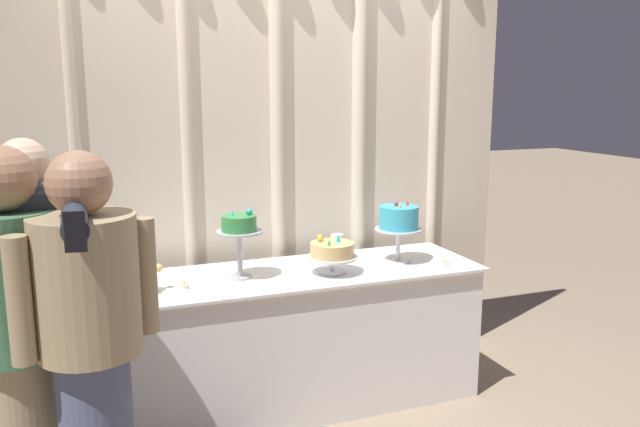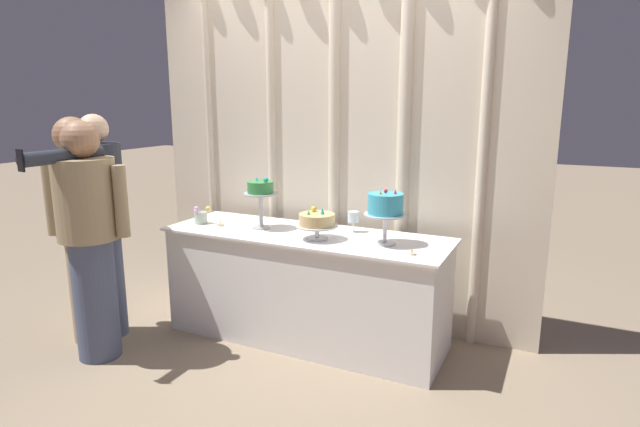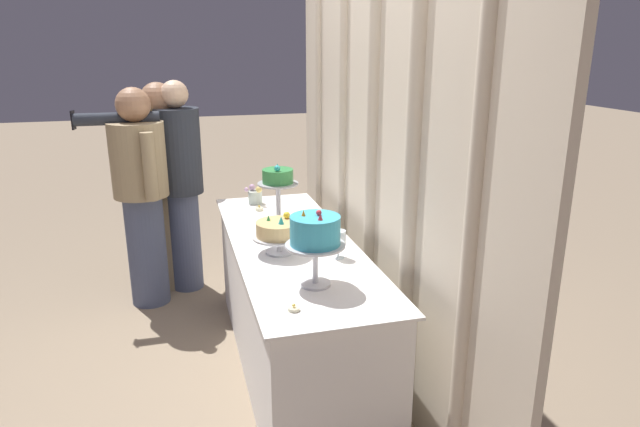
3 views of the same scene
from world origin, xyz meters
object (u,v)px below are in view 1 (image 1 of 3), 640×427
(cake_display_center, at_px, (332,252))
(tealight_near_left, at_px, (444,263))
(cake_display_leftmost, at_px, (239,228))
(cake_display_rightmost, at_px, (399,220))
(flower_vase, at_px, (148,281))
(tealight_far_left, at_px, (184,286))
(wine_glass, at_px, (337,241))
(guest_girl_blue_dress, at_px, (36,318))
(cake_table, at_px, (302,337))
(guest_man_dark_suit, at_px, (16,332))
(guest_man_pink_jacket, at_px, (91,345))

(cake_display_center, bearing_deg, tealight_near_left, -6.19)
(cake_display_leftmost, height_order, cake_display_rightmost, cake_display_leftmost)
(flower_vase, distance_m, tealight_far_left, 0.18)
(cake_display_center, distance_m, wine_glass, 0.31)
(tealight_far_left, height_order, guest_girl_blue_dress, guest_girl_blue_dress)
(wine_glass, height_order, tealight_near_left, wine_glass)
(cake_table, distance_m, guest_man_dark_suit, 1.59)
(guest_man_pink_jacket, bearing_deg, cake_display_rightmost, 25.52)
(cake_display_leftmost, xyz_separation_m, tealight_far_left, (-0.31, -0.07, -0.26))
(tealight_far_left, relative_size, tealight_near_left, 1.02)
(cake_table, bearing_deg, wine_glass, 31.93)
(tealight_near_left, bearing_deg, guest_man_pink_jacket, -160.99)
(cake_display_rightmost, bearing_deg, guest_man_dark_suit, -161.44)
(tealight_near_left, distance_m, guest_girl_blue_dress, 2.13)
(cake_table, bearing_deg, tealight_far_left, -173.11)
(tealight_near_left, height_order, guest_man_pink_jacket, guest_man_pink_jacket)
(cake_display_rightmost, bearing_deg, cake_table, 177.85)
(wine_glass, xyz_separation_m, flower_vase, (-1.10, -0.25, -0.05))
(wine_glass, distance_m, guest_man_dark_suit, 1.85)
(guest_man_dark_suit, bearing_deg, guest_man_pink_jacket, -30.78)
(cake_table, relative_size, cake_display_leftmost, 5.33)
(flower_vase, bearing_deg, tealight_far_left, -0.27)
(cake_table, xyz_separation_m, guest_man_pink_jacket, (-1.11, -0.83, 0.44))
(cake_display_center, height_order, tealight_far_left, cake_display_center)
(cake_display_leftmost, distance_m, wine_glass, 0.67)
(cake_table, distance_m, cake_display_rightmost, 0.85)
(wine_glass, height_order, guest_man_dark_suit, guest_man_dark_suit)
(cake_display_leftmost, bearing_deg, wine_glass, 16.39)
(cake_display_rightmost, distance_m, wine_glass, 0.38)
(cake_display_leftmost, relative_size, flower_vase, 2.80)
(wine_glass, height_order, flower_vase, wine_glass)
(cake_display_center, bearing_deg, cake_display_rightmost, 9.99)
(cake_display_center, height_order, wine_glass, cake_display_center)
(guest_girl_blue_dress, xyz_separation_m, guest_man_pink_jacket, (0.19, -0.26, -0.04))
(cake_display_rightmost, xyz_separation_m, wine_glass, (-0.29, 0.20, -0.14))
(flower_vase, distance_m, guest_man_dark_suit, 0.81)
(guest_girl_blue_dress, bearing_deg, guest_man_pink_jacket, -53.93)
(cake_table, distance_m, cake_display_leftmost, 0.74)
(cake_table, xyz_separation_m, tealight_far_left, (-0.65, -0.08, 0.39))
(cake_display_leftmost, bearing_deg, guest_man_dark_suit, -146.88)
(flower_vase, height_order, tealight_near_left, flower_vase)
(tealight_far_left, bearing_deg, guest_man_pink_jacket, -121.47)
(cake_table, distance_m, tealight_far_left, 0.76)
(wine_glass, bearing_deg, cake_display_leftmost, -163.61)
(guest_girl_blue_dress, bearing_deg, cake_table, 23.40)
(cake_table, relative_size, cake_display_rightmost, 5.58)
(cake_display_leftmost, height_order, tealight_near_left, cake_display_leftmost)
(cake_display_rightmost, height_order, tealight_near_left, cake_display_rightmost)
(cake_display_leftmost, distance_m, guest_girl_blue_dress, 1.12)
(cake_display_center, relative_size, tealight_far_left, 5.38)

